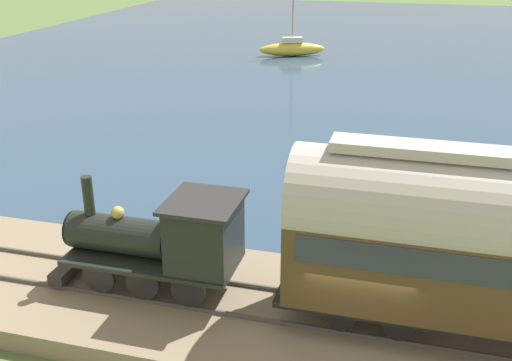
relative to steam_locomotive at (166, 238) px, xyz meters
name	(u,v)px	position (x,y,z in m)	size (l,w,h in m)	color
ground_plane	(357,347)	(-0.36, -5.25, -2.23)	(200.00, 200.00, 0.00)	#516B38
harbor_water	(411,50)	(43.13, -5.25, -2.23)	(80.00, 80.00, 0.01)	#2D4760
rail_embankment	(359,329)	(0.00, -5.25, -1.93)	(5.65, 56.00, 0.71)	#84755B
steam_locomotive	(166,238)	(0.00, 0.00, 0.00)	(2.05, 5.28, 3.05)	black
sailboat_yellow	(292,48)	(37.56, 4.53, -1.58)	(3.19, 5.69, 7.02)	gold
rowboat_far_out	(490,193)	(10.51, -9.32, -2.06)	(1.78, 2.94, 0.32)	#B7B2A3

